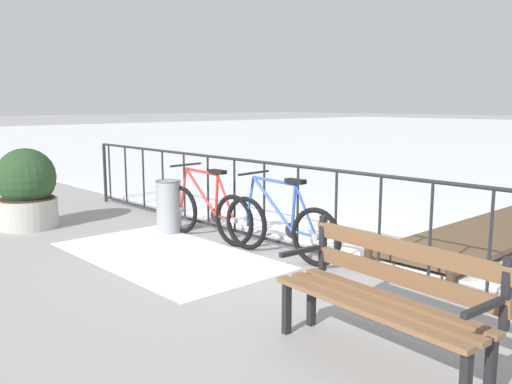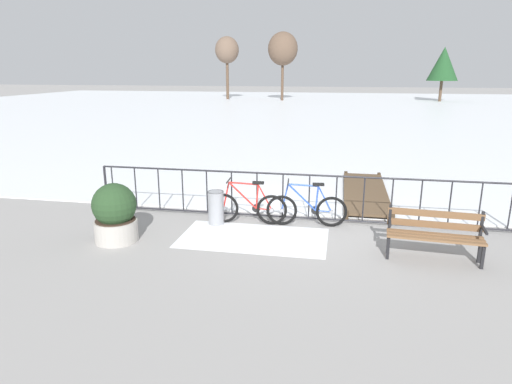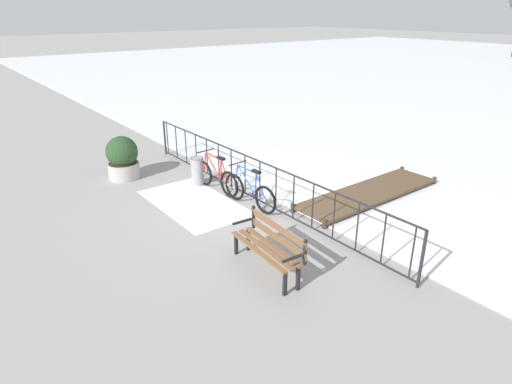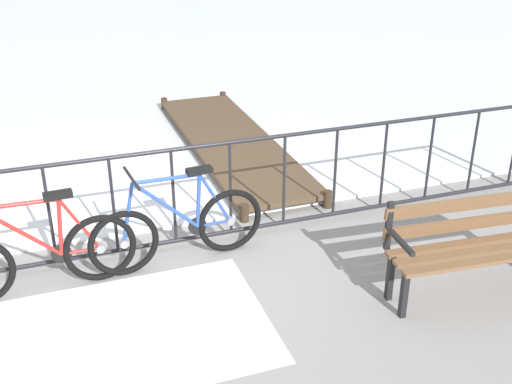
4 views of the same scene
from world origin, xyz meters
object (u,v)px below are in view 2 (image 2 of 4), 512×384
at_px(trash_bin, 216,207).
at_px(park_bench, 435,231).
at_px(planter_with_shrub, 115,213).
at_px(bicycle_near_railing, 248,207).
at_px(bicycle_second, 307,209).

bearing_deg(trash_bin, park_bench, -14.09).
relative_size(planter_with_shrub, trash_bin, 1.57).
distance_m(bicycle_near_railing, park_bench, 3.79).
bearing_deg(planter_with_shrub, trash_bin, 39.01).
xyz_separation_m(planter_with_shrub, trash_bin, (1.64, 1.33, -0.19)).
bearing_deg(planter_with_shrub, bicycle_second, 23.66).
distance_m(bicycle_second, park_bench, 2.67).
bearing_deg(trash_bin, planter_with_shrub, -140.99).
distance_m(park_bench, planter_with_shrub, 5.90).
bearing_deg(bicycle_near_railing, trash_bin, -167.94).
xyz_separation_m(bicycle_second, trash_bin, (-1.93, -0.24, 0.00)).
relative_size(bicycle_second, planter_with_shrub, 1.48).
height_order(bicycle_near_railing, planter_with_shrub, planter_with_shrub).
bearing_deg(park_bench, planter_with_shrub, -177.49).
distance_m(bicycle_near_railing, trash_bin, 0.68).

